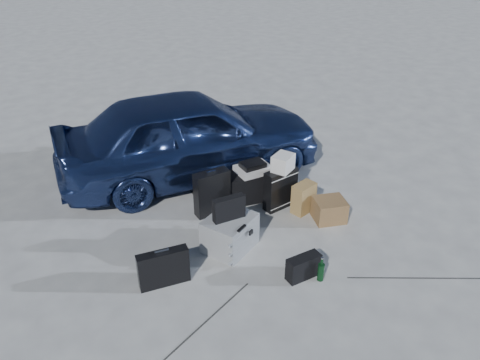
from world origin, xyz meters
The scene contains 15 objects.
ground centered at (0.00, 0.00, 0.00)m, with size 60.00×60.00×0.00m, color beige.
car centered at (0.02, 2.13, 0.62)m, with size 1.46×3.63×1.24m, color navy.
pelican_case centered at (-0.48, 0.38, 0.20)m, with size 0.54×0.44×0.40m, color #95999A.
laptop_bag centered at (-0.48, 0.37, 0.53)m, with size 0.36×0.09×0.27m, color black.
briefcase centered at (-1.35, 0.25, 0.20)m, with size 0.51×0.11×0.40m, color black.
suitcase_left centered at (-0.26, 1.10, 0.29)m, with size 0.44×0.16×0.57m, color black.
suitcase_right centered at (0.52, 0.73, 0.26)m, with size 0.44×0.16×0.53m, color black.
white_carton centered at (0.54, 0.72, 0.63)m, with size 0.26×0.21×0.21m, color white.
duffel_bag centered at (0.37, 1.09, 0.19)m, with size 0.77×0.33×0.38m, color black.
flat_box_white centered at (0.37, 1.10, 0.42)m, with size 0.44×0.33×0.08m, color white.
flat_box_black centered at (0.36, 1.10, 0.49)m, with size 0.30×0.22×0.06m, color black.
kraft_bag centered at (0.69, 0.47, 0.19)m, with size 0.29×0.18×0.39m, color tan.
cardboard_box centered at (0.84, 0.15, 0.14)m, with size 0.37×0.32×0.27m, color olive.
messenger_bag centered at (-0.12, -0.46, 0.13)m, with size 0.36×0.14×0.26m, color black.
green_bottle centered at (-0.01, -0.60, 0.14)m, with size 0.07×0.07×0.27m, color black.
Camera 1 is at (-2.77, -3.16, 3.28)m, focal length 35.00 mm.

